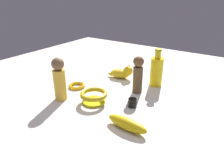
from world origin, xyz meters
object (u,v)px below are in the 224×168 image
at_px(person_figure_child, 138,74).
at_px(person_figure_adult, 59,79).
at_px(banana, 127,124).
at_px(bottle_tall, 157,71).
at_px(bowl, 94,96).
at_px(cat_figurine, 122,73).
at_px(bangle, 77,86).
at_px(nail_polish_jar, 132,103).

relative_size(person_figure_child, person_figure_adult, 0.92).
relative_size(banana, bottle_tall, 0.83).
bearing_deg(person_figure_adult, bowl, 111.56).
bearing_deg(bottle_tall, person_figure_adult, -37.44).
height_order(cat_figurine, bowl, cat_figurine).
relative_size(bottle_tall, person_figure_adult, 0.99).
bearing_deg(bottle_tall, bowl, -24.54).
height_order(cat_figurine, bottle_tall, bottle_tall).
distance_m(person_figure_child, bangle, 0.34).
bearing_deg(person_figure_child, banana, 21.20).
distance_m(banana, bowl, 0.25).
relative_size(cat_figurine, bottle_tall, 0.75).
bearing_deg(bottle_tall, bangle, -52.14).
relative_size(person_figure_child, bangle, 2.15).
xyz_separation_m(nail_polish_jar, bottle_tall, (-0.28, -0.01, 0.07)).
height_order(bangle, banana, banana).
height_order(person_figure_child, person_figure_adult, person_figure_adult).
distance_m(person_figure_child, nail_polish_jar, 0.17).
xyz_separation_m(person_figure_child, person_figure_adult, (0.27, -0.27, 0.01)).
xyz_separation_m(bowl, bottle_tall, (-0.35, 0.16, 0.05)).
relative_size(bangle, bowl, 0.69).
distance_m(banana, person_figure_adult, 0.40).
relative_size(bangle, banana, 0.52).
xyz_separation_m(bangle, person_figure_adult, (0.14, 0.03, 0.10)).
distance_m(person_figure_child, bowl, 0.25).
bearing_deg(bangle, person_figure_adult, 12.03).
bearing_deg(person_figure_adult, bangle, -167.97).
distance_m(bangle, nail_polish_jar, 0.35).
xyz_separation_m(nail_polish_jar, person_figure_adult, (0.13, -0.32, 0.09)).
height_order(person_figure_child, nail_polish_jar, person_figure_child).
relative_size(bowl, bottle_tall, 0.62).
xyz_separation_m(bangle, bowl, (0.08, 0.18, 0.02)).
bearing_deg(banana, bottle_tall, 103.44).
xyz_separation_m(person_figure_child, banana, (0.30, 0.12, -0.08)).
bearing_deg(cat_figurine, person_figure_child, 54.05).
bearing_deg(bowl, nail_polish_jar, 112.26).
relative_size(banana, bowl, 1.34).
distance_m(bottle_tall, person_figure_adult, 0.51).
height_order(bangle, cat_figurine, cat_figurine).
bearing_deg(person_figure_adult, nail_polish_jar, 111.93).
bearing_deg(bottle_tall, person_figure_child, -17.78).
distance_m(person_figure_child, person_figure_adult, 0.38).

